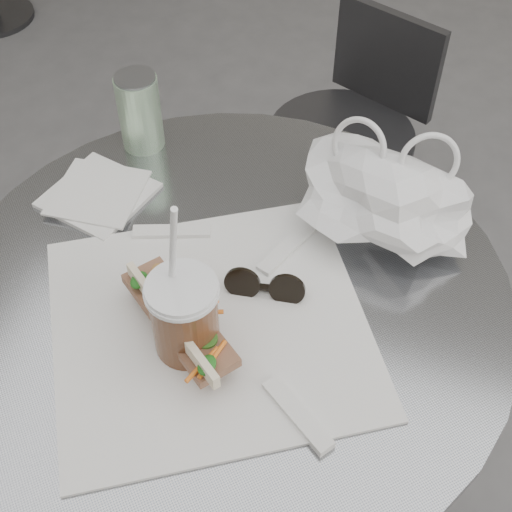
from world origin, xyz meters
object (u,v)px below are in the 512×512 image
(cafe_table, at_px, (232,396))
(chair_far, at_px, (346,165))
(banh_mi, at_px, (180,313))
(drink_can, at_px, (140,111))
(iced_coffee, at_px, (185,316))
(sunglasses, at_px, (265,287))

(cafe_table, distance_m, chair_far, 0.82)
(banh_mi, distance_m, drink_can, 0.38)
(cafe_table, xyz_separation_m, iced_coffee, (-0.01, -0.10, 0.34))
(chair_far, distance_m, iced_coffee, 1.03)
(chair_far, bearing_deg, cafe_table, 110.52)
(banh_mi, distance_m, iced_coffee, 0.03)
(cafe_table, bearing_deg, sunglasses, 8.40)
(banh_mi, xyz_separation_m, drink_can, (-0.20, 0.32, 0.02))
(banh_mi, bearing_deg, cafe_table, 107.80)
(cafe_table, relative_size, chair_far, 1.16)
(iced_coffee, relative_size, sunglasses, 2.36)
(iced_coffee, xyz_separation_m, drink_can, (-0.22, 0.34, 0.00))
(banh_mi, xyz_separation_m, sunglasses, (0.08, 0.09, -0.02))
(iced_coffee, height_order, drink_can, iced_coffee)
(cafe_table, height_order, banh_mi, banh_mi)
(iced_coffee, bearing_deg, banh_mi, 134.29)
(chair_far, xyz_separation_m, drink_can, (-0.24, -0.56, 0.51))
(chair_far, bearing_deg, drink_can, 88.08)
(cafe_table, distance_m, drink_can, 0.47)
(banh_mi, bearing_deg, iced_coffee, -8.97)
(chair_far, xyz_separation_m, iced_coffee, (-0.02, -0.89, 0.51))
(drink_can, bearing_deg, sunglasses, -39.66)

